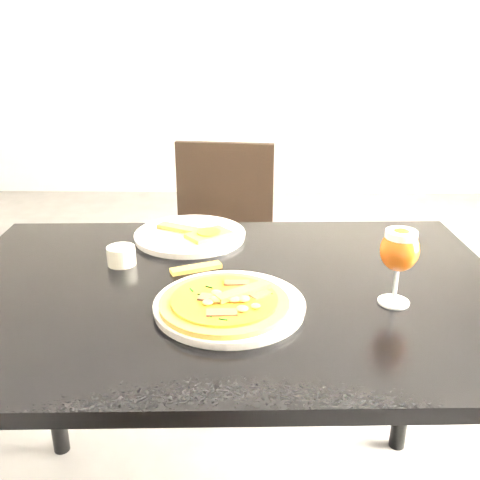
{
  "coord_description": "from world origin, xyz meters",
  "views": [
    {
      "loc": [
        -0.2,
        -1.27,
        1.26
      ],
      "look_at": [
        -0.22,
        -0.19,
        0.83
      ],
      "focal_mm": 40.0,
      "sensor_mm": 36.0,
      "label": 1
    }
  ],
  "objects_px": {
    "chair_far": "(220,249)",
    "pizza": "(225,301)",
    "dining_table": "(228,323)",
    "beer_glass": "(400,251)"
  },
  "relations": [
    {
      "from": "dining_table",
      "to": "chair_far",
      "type": "relative_size",
      "value": 1.43
    },
    {
      "from": "chair_far",
      "to": "pizza",
      "type": "distance_m",
      "value": 1.03
    },
    {
      "from": "chair_far",
      "to": "beer_glass",
      "type": "xyz_separation_m",
      "value": [
        0.4,
        -0.94,
        0.39
      ]
    },
    {
      "from": "chair_far",
      "to": "pizza",
      "type": "height_order",
      "value": "chair_far"
    },
    {
      "from": "dining_table",
      "to": "chair_far",
      "type": "xyz_separation_m",
      "value": [
        -0.06,
        0.87,
        -0.19
      ]
    },
    {
      "from": "beer_glass",
      "to": "chair_far",
      "type": "bearing_deg",
      "value": 112.9
    },
    {
      "from": "dining_table",
      "to": "beer_glass",
      "type": "bearing_deg",
      "value": -14.02
    },
    {
      "from": "dining_table",
      "to": "beer_glass",
      "type": "distance_m",
      "value": 0.4
    },
    {
      "from": "dining_table",
      "to": "chair_far",
      "type": "distance_m",
      "value": 0.89
    },
    {
      "from": "chair_far",
      "to": "dining_table",
      "type": "bearing_deg",
      "value": -78.97
    }
  ]
}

